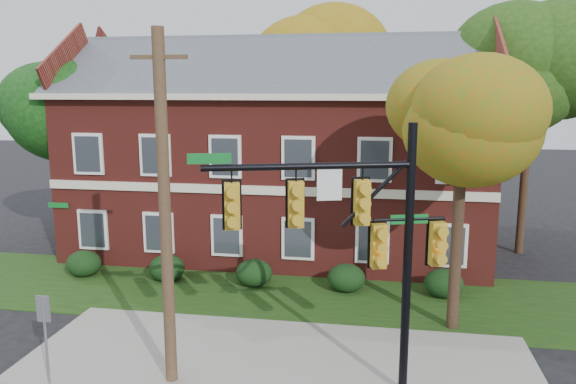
% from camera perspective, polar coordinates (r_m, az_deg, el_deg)
% --- Properties ---
extents(ground, '(120.00, 120.00, 0.00)m').
position_cam_1_polar(ground, '(15.40, -1.68, -18.42)').
color(ground, black).
rests_on(ground, ground).
extents(sidewalk, '(14.00, 5.00, 0.08)m').
position_cam_1_polar(sidewalk, '(16.25, -0.97, -16.62)').
color(sidewalk, gray).
rests_on(sidewalk, ground).
extents(grass_strip, '(30.00, 6.00, 0.04)m').
position_cam_1_polar(grass_strip, '(20.77, 1.58, -10.44)').
color(grass_strip, '#193811').
rests_on(grass_strip, ground).
extents(apartment_building, '(18.80, 8.80, 9.74)m').
position_cam_1_polar(apartment_building, '(25.71, -0.95, 5.03)').
color(apartment_building, maroon).
rests_on(apartment_building, ground).
extents(hedge_far_left, '(1.40, 1.26, 1.05)m').
position_cam_1_polar(hedge_far_left, '(24.09, -20.04, -6.84)').
color(hedge_far_left, black).
rests_on(hedge_far_left, ground).
extents(hedge_left, '(1.40, 1.26, 1.05)m').
position_cam_1_polar(hedge_left, '(22.61, -12.22, -7.56)').
color(hedge_left, black).
rests_on(hedge_left, ground).
extents(hedge_center, '(1.40, 1.26, 1.05)m').
position_cam_1_polar(hedge_center, '(21.59, -3.47, -8.21)').
color(hedge_center, black).
rests_on(hedge_center, ground).
extents(hedge_right, '(1.40, 1.26, 1.05)m').
position_cam_1_polar(hedge_right, '(21.12, 5.94, -8.68)').
color(hedge_right, black).
rests_on(hedge_right, ground).
extents(hedge_far_right, '(1.40, 1.26, 1.05)m').
position_cam_1_polar(hedge_far_right, '(21.22, 15.53, -8.93)').
color(hedge_far_right, black).
rests_on(hedge_far_right, ground).
extents(tree_near_right, '(4.50, 4.25, 8.58)m').
position_cam_1_polar(tree_near_right, '(17.29, 18.23, 7.40)').
color(tree_near_right, black).
rests_on(tree_near_right, ground).
extents(tree_left_rear, '(5.40, 5.10, 8.88)m').
position_cam_1_polar(tree_left_rear, '(28.03, -21.58, 8.22)').
color(tree_left_rear, black).
rests_on(tree_left_rear, ground).
extents(tree_right_rear, '(6.30, 5.95, 10.62)m').
position_cam_1_polar(tree_right_rear, '(26.87, 24.36, 11.04)').
color(tree_right_rear, black).
rests_on(tree_right_rear, ground).
extents(tree_far_rear, '(6.84, 6.46, 11.52)m').
position_cam_1_polar(tree_far_rear, '(33.20, 3.90, 12.91)').
color(tree_far_rear, black).
rests_on(tree_far_rear, ground).
extents(traffic_signal, '(5.77, 1.94, 6.69)m').
position_cam_1_polar(traffic_signal, '(13.10, 7.21, -4.17)').
color(traffic_signal, gray).
rests_on(traffic_signal, ground).
extents(utility_pole, '(1.38, 0.30, 8.85)m').
position_cam_1_polar(utility_pole, '(13.95, -12.38, -2.00)').
color(utility_pole, '#483221').
rests_on(utility_pole, ground).
extents(sign_post, '(0.35, 0.07, 2.41)m').
position_cam_1_polar(sign_post, '(15.57, -23.49, -12.32)').
color(sign_post, slate).
rests_on(sign_post, ground).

